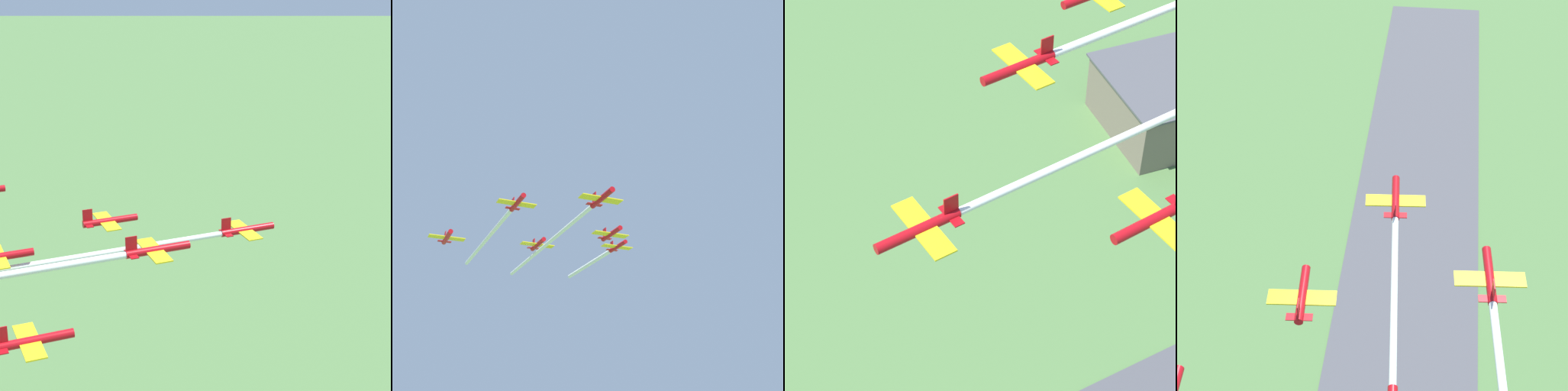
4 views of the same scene
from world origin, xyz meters
TOP-DOWN VIEW (x-y plane):
  - jet_0 at (16.97, 7.06)m, footprint 8.04×8.34m
  - jet_1 at (10.35, -12.18)m, footprint 8.04×8.34m
  - jet_2 at (30.57, -8.08)m, footprint 8.04×8.34m
  - jet_3 at (3.72, -31.42)m, footprint 8.04×8.34m
  - jet_4 at (23.95, -27.32)m, footprint 8.04×8.34m
  - jet_5 at (44.17, -23.22)m, footprint 8.04×8.34m
  - smoke_trail_0 at (22.93, -22.31)m, footprint 11.17×51.41m
  - smoke_trail_2 at (35.67, -33.21)m, footprint 9.53×42.95m
  - smoke_trail_3 at (7.27, -48.91)m, footprint 6.55×27.67m

SIDE VIEW (x-z plane):
  - smoke_trail_0 at x=22.93m, z-range 70.84..71.63m
  - jet_0 at x=16.97m, z-range 69.88..72.67m
  - jet_1 at x=10.35m, z-range 70.18..72.97m
  - jet_5 at x=44.17m, z-range 70.69..73.48m
  - jet_4 at x=23.95m, z-range 71.70..74.49m
  - smoke_trail_3 at x=7.27m, z-range 74.67..75.66m
  - jet_3 at x=3.72m, z-range 73.81..76.60m
  - smoke_trail_2 at x=35.67m, z-range 74.78..75.65m
  - jet_2 at x=30.57m, z-range 73.86..76.65m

